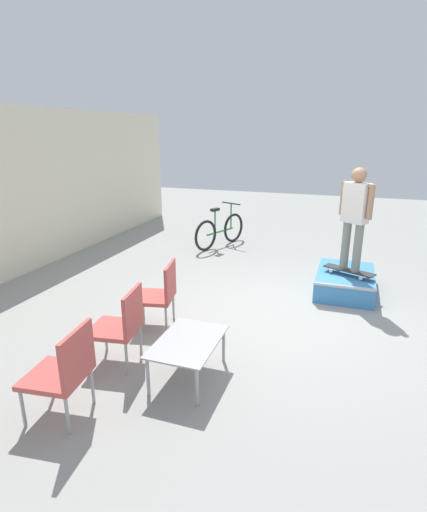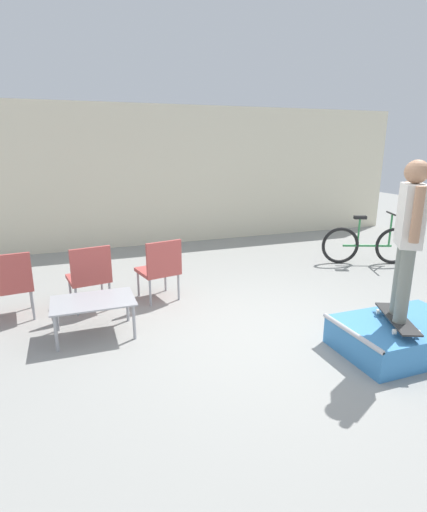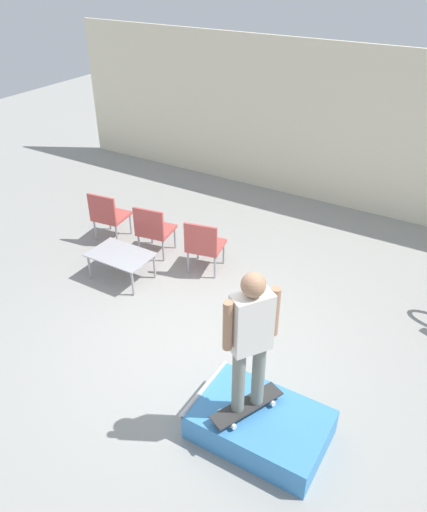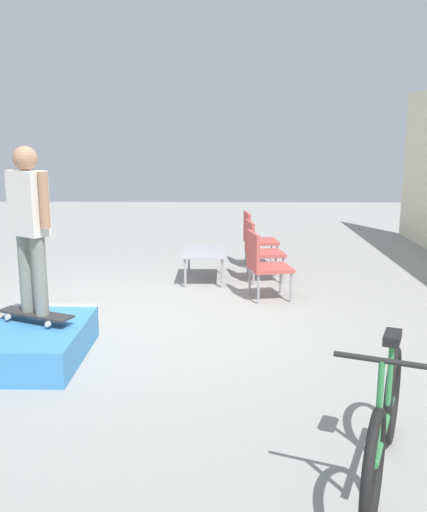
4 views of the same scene
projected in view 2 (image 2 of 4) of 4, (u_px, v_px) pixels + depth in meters
The scene contains 10 objects.
ground_plane at pixel (258, 335), 4.72m from camera, with size 24.00×24.00×0.00m, color gray.
house_wall_back at pixel (161, 177), 8.71m from camera, with size 12.00×0.06×3.00m.
skate_ramp_box at pixel (401, 336), 4.34m from camera, with size 1.39×0.90×0.35m.
skateboard_on_ramp at pixel (397, 319), 4.19m from camera, with size 0.52×0.83×0.07m.
person_skater at pixel (409, 229), 3.93m from camera, with size 0.38×0.49×1.62m.
coffee_table at pixel (93, 304), 4.63m from camera, with size 0.94×0.63×0.44m.
patio_chair_left at pixel (10, 282), 5.02m from camera, with size 0.58×0.58×0.90m.
patio_chair_center at pixel (90, 274), 5.34m from camera, with size 0.60×0.60×0.90m.
patio_chair_right at pixel (160, 267), 5.66m from camera, with size 0.62×0.62×0.90m.
bicycle at pixel (367, 244), 7.47m from camera, with size 1.60×0.73×0.96m.
Camera 2 is at (-1.96, -3.86, 2.18)m, focal length 28.00 mm.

